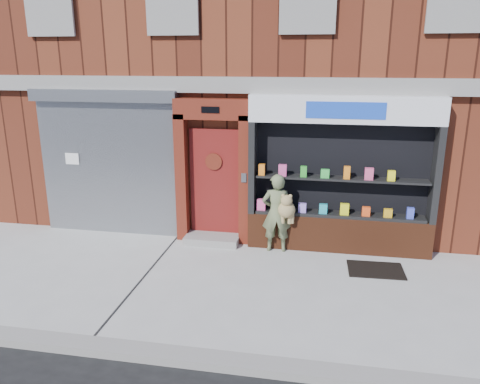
# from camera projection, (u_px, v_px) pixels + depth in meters

# --- Properties ---
(ground) EXTENTS (80.00, 80.00, 0.00)m
(ground) POSITION_uv_depth(u_px,v_px,m) (232.00, 284.00, 7.85)
(ground) COLOR #9E9E99
(ground) RESTS_ON ground
(curb) EXTENTS (60.00, 0.30, 0.12)m
(curb) POSITION_uv_depth(u_px,v_px,m) (198.00, 359.00, 5.80)
(curb) COLOR gray
(curb) RESTS_ON ground
(building) EXTENTS (12.00, 8.16, 8.00)m
(building) POSITION_uv_depth(u_px,v_px,m) (276.00, 43.00, 12.39)
(building) COLOR #4D1E11
(building) RESTS_ON ground
(shutter_bay) EXTENTS (3.10, 0.30, 3.04)m
(shutter_bay) POSITION_uv_depth(u_px,v_px,m) (108.00, 154.00, 9.71)
(shutter_bay) COLOR gray
(shutter_bay) RESTS_ON ground
(red_door_bay) EXTENTS (1.52, 0.58, 2.90)m
(red_door_bay) POSITION_uv_depth(u_px,v_px,m) (213.00, 172.00, 9.33)
(red_door_bay) COLOR #5A1A0F
(red_door_bay) RESTS_ON ground
(pharmacy_bay) EXTENTS (3.50, 0.41, 3.00)m
(pharmacy_bay) POSITION_uv_depth(u_px,v_px,m) (340.00, 182.00, 8.87)
(pharmacy_bay) COLOR #5D2A16
(pharmacy_bay) RESTS_ON ground
(woman) EXTENTS (0.66, 0.43, 1.55)m
(woman) POSITION_uv_depth(u_px,v_px,m) (278.00, 212.00, 8.98)
(woman) COLOR #636E48
(woman) RESTS_ON ground
(doormat) EXTENTS (0.99, 0.71, 0.02)m
(doormat) POSITION_uv_depth(u_px,v_px,m) (376.00, 270.00, 8.34)
(doormat) COLOR black
(doormat) RESTS_ON ground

